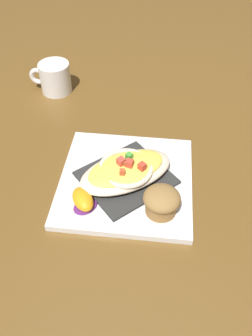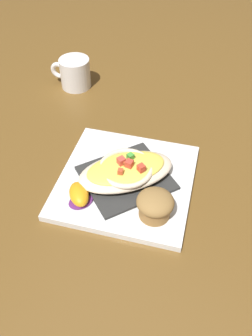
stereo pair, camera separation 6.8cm
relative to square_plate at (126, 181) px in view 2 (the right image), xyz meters
name	(u,v)px [view 2 (the right image)]	position (x,y,z in m)	size (l,w,h in m)	color
ground_plane	(126,183)	(0.00, 0.00, -0.01)	(2.60, 2.60, 0.00)	brown
square_plate	(126,181)	(0.00, 0.00, 0.00)	(0.26, 0.26, 0.01)	white
folded_napkin	(126,178)	(0.00, 0.00, 0.01)	(0.16, 0.14, 0.01)	#2D2E2D
gratin_dish	(126,170)	(0.00, 0.00, 0.03)	(0.20, 0.20, 0.05)	beige
muffin	(155,205)	(0.08, -0.06, 0.03)	(0.07, 0.07, 0.05)	olive
orange_garnish	(79,195)	(-0.06, -0.08, 0.02)	(0.07, 0.07, 0.03)	#5B246B
coffee_mug	(75,74)	(-0.27, 0.26, 0.03)	(0.11, 0.08, 0.08)	white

